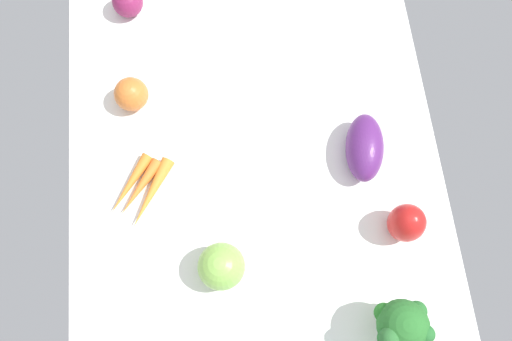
{
  "coord_description": "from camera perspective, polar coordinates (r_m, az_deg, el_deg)",
  "views": [
    {
      "loc": [
        -30.74,
        3.29,
        102.63
      ],
      "look_at": [
        0.0,
        0.0,
        4.0
      ],
      "focal_mm": 36.19,
      "sensor_mm": 36.0,
      "label": 1
    }
  ],
  "objects": [
    {
      "name": "red_onion_center",
      "position": [
        1.23,
        -14.02,
        17.65
      ],
      "size": [
        6.74,
        6.74,
        6.74
      ],
      "primitive_type": "sphere",
      "color": "#852150",
      "rests_on": "tablecloth"
    },
    {
      "name": "heirloom_tomato_orange",
      "position": [
        1.11,
        -13.63,
        8.2
      ],
      "size": [
        7.08,
        7.08,
        7.08
      ],
      "primitive_type": "sphere",
      "color": "orange",
      "rests_on": "tablecloth"
    },
    {
      "name": "eggplant",
      "position": [
        1.05,
        11.9,
        2.5
      ],
      "size": [
        15.27,
        9.87,
        7.55
      ],
      "primitive_type": "ellipsoid",
      "rotation": [
        0.0,
        0.0,
        6.11
      ],
      "color": "#5C2570",
      "rests_on": "tablecloth"
    },
    {
      "name": "tablecloth",
      "position": [
        1.06,
        0.0,
        -0.48
      ],
      "size": [
        104.0,
        76.0,
        2.0
      ],
      "primitive_type": "cube",
      "color": "white",
      "rests_on": "ground"
    },
    {
      "name": "broccoli_head",
      "position": [
        0.96,
        15.79,
        -16.21
      ],
      "size": [
        9.05,
        9.89,
        12.77
      ],
      "color": "#A1CA75",
      "rests_on": "tablecloth"
    },
    {
      "name": "bell_pepper_red",
      "position": [
        1.02,
        16.29,
        -5.58
      ],
      "size": [
        9.68,
        9.68,
        9.53
      ],
      "primitive_type": "ellipsoid",
      "rotation": [
        0.0,
        0.0,
        3.67
      ],
      "color": "red",
      "rests_on": "tablecloth"
    },
    {
      "name": "carrot_bunch",
      "position": [
        1.06,
        -12.56,
        -1.94
      ],
      "size": [
        16.51,
        14.13,
        2.77
      ],
      "color": "orange",
      "rests_on": "tablecloth"
    },
    {
      "name": "heirloom_tomato_green",
      "position": [
        0.97,
        -3.86,
        -10.53
      ],
      "size": [
        8.89,
        8.89,
        8.89
      ],
      "primitive_type": "sphere",
      "color": "#87C04F",
      "rests_on": "tablecloth"
    }
  ]
}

